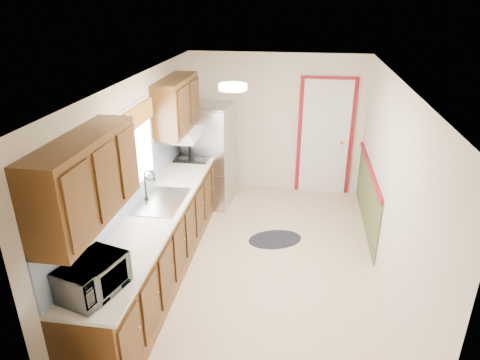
% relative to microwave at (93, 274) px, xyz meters
% --- Properties ---
extents(room_shell, '(3.20, 5.20, 2.52)m').
position_rel_microwave_xyz_m(room_shell, '(1.20, 1.95, 0.07)').
color(room_shell, beige).
rests_on(room_shell, ground).
extents(kitchen_run, '(0.63, 4.00, 2.20)m').
position_rel_microwave_xyz_m(kitchen_run, '(-0.04, 1.66, -0.32)').
color(kitchen_run, '#3E240E').
rests_on(kitchen_run, ground).
extents(back_wall_trim, '(1.12, 2.30, 2.08)m').
position_rel_microwave_xyz_m(back_wall_trim, '(2.19, 4.16, -0.24)').
color(back_wall_trim, maroon).
rests_on(back_wall_trim, ground).
extents(ceiling_fixture, '(0.30, 0.30, 0.06)m').
position_rel_microwave_xyz_m(ceiling_fixture, '(0.90, 1.75, 1.23)').
color(ceiling_fixture, '#FFD88C').
rests_on(ceiling_fixture, room_shell).
extents(microwave, '(0.44, 0.61, 0.37)m').
position_rel_microwave_xyz_m(microwave, '(0.00, 0.00, 0.00)').
color(microwave, white).
rests_on(microwave, kitchen_run).
extents(refrigerator, '(0.78, 0.75, 1.69)m').
position_rel_microwave_xyz_m(refrigerator, '(0.18, 3.70, -0.28)').
color(refrigerator, '#B7B7BC').
rests_on(refrigerator, ground).
extents(rug, '(0.91, 0.75, 0.01)m').
position_rel_microwave_xyz_m(rug, '(1.36, 2.62, -1.12)').
color(rug, black).
rests_on(rug, ground).
extents(cooktop, '(0.52, 0.62, 0.02)m').
position_rel_microwave_xyz_m(cooktop, '(0.01, 3.35, -0.18)').
color(cooktop, black).
rests_on(cooktop, kitchen_run).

